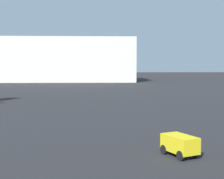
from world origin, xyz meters
TOP-DOWN VIEW (x-y plane):
  - baggage_cart at (5.22, 9.10)m, footprint 2.18×2.72m
  - terminal_building at (-18.89, 117.18)m, footprint 64.87×27.74m

SIDE VIEW (x-z plane):
  - baggage_cart at x=5.22m, z-range 0.11..1.41m
  - terminal_building at x=-18.89m, z-range 0.00..15.73m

